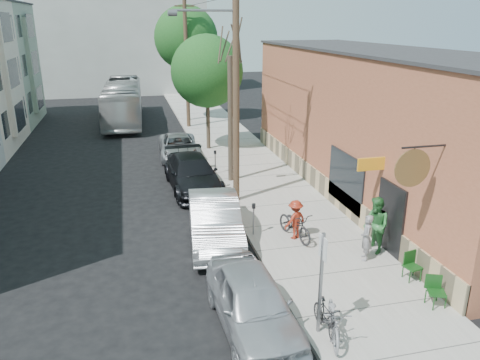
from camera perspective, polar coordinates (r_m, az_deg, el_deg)
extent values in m
plane|color=black|center=(16.20, -4.91, -9.87)|extent=(120.00, 120.00, 0.00)
cube|color=#A7A39B|center=(26.97, 0.37, 2.27)|extent=(4.50, 58.00, 0.15)
cube|color=#A0563B|center=(22.48, 16.12, 6.52)|extent=(5.00, 20.00, 6.50)
cube|color=#2B2B2D|center=(22.06, 16.91, 14.91)|extent=(5.20, 20.20, 0.12)
cube|color=tan|center=(22.09, 9.78, -0.51)|extent=(0.10, 20.00, 1.10)
cube|color=black|center=(16.87, 17.85, -4.66)|extent=(0.10, 1.60, 2.60)
cube|color=black|center=(19.62, 12.76, 0.04)|extent=(0.08, 3.00, 2.20)
cylinder|color=brown|center=(13.80, 20.28, 1.37)|extent=(1.10, 0.06, 1.10)
cube|color=orange|center=(16.69, 15.69, 1.88)|extent=(1.00, 0.08, 0.45)
cube|color=beige|center=(33.05, -26.76, 11.21)|extent=(1.10, 3.20, 7.00)
cube|color=gray|center=(40.86, -24.42, 12.64)|extent=(1.10, 3.20, 7.00)
cube|color=#B8B9B3|center=(56.11, -14.21, 16.50)|extent=(18.00, 8.00, 12.00)
cube|color=slate|center=(12.10, 9.81, -12.38)|extent=(0.07, 0.07, 2.80)
cube|color=silver|center=(11.62, 10.08, -8.16)|extent=(0.02, 0.45, 0.60)
cylinder|color=slate|center=(17.48, 1.66, -5.01)|extent=(0.06, 0.06, 1.10)
cylinder|color=black|center=(17.25, 1.68, -3.19)|extent=(0.14, 0.14, 0.18)
cylinder|color=slate|center=(24.48, -3.03, 2.04)|extent=(0.06, 0.06, 1.10)
cylinder|color=black|center=(24.31, -3.05, 3.39)|extent=(0.14, 0.14, 0.18)
cylinder|color=#503A28|center=(19.77, -0.48, 11.23)|extent=(0.28, 0.28, 10.00)
cylinder|color=slate|center=(19.18, -8.25, 19.51)|extent=(0.35, 0.24, 0.24)
cylinder|color=#503A28|center=(35.36, -6.56, 14.48)|extent=(0.28, 0.28, 10.00)
cube|color=#503A28|center=(35.28, -6.79, 20.32)|extent=(1.40, 0.10, 0.10)
cylinder|color=#44392C|center=(22.81, -1.19, 7.27)|extent=(0.24, 0.24, 6.09)
cylinder|color=#44392C|center=(29.16, -3.94, 8.17)|extent=(0.24, 0.24, 4.47)
sphere|color=#1E551E|center=(28.80, -4.06, 13.09)|extent=(4.34, 4.34, 4.34)
cylinder|color=#44392C|center=(38.03, -6.40, 11.76)|extent=(0.24, 0.24, 6.00)
sphere|color=#1E551E|center=(37.77, -6.59, 16.84)|extent=(4.88, 4.88, 4.88)
imported|color=gray|center=(16.17, 15.16, -6.80)|extent=(0.56, 0.68, 1.60)
imported|color=#2E7337|center=(16.71, 16.23, -5.32)|extent=(0.82, 1.01, 1.98)
imported|color=maroon|center=(17.24, 6.75, -4.81)|extent=(1.10, 0.90, 1.48)
imported|color=black|center=(17.32, 6.72, -5.43)|extent=(1.15, 2.14, 1.07)
imported|color=black|center=(12.59, 10.44, -16.22)|extent=(0.45, 1.51, 0.91)
imported|color=gray|center=(12.49, 11.42, -16.34)|extent=(1.22, 2.01, 1.00)
imported|color=#BABCC3|center=(12.67, 1.53, -14.68)|extent=(1.99, 4.60, 1.54)
imported|color=silver|center=(17.21, -3.09, -4.91)|extent=(2.30, 5.27, 1.68)
imported|color=black|center=(22.60, -5.82, 0.78)|extent=(2.50, 5.60, 1.60)
imported|color=#9C9FA3|center=(28.10, -7.47, 4.06)|extent=(2.42, 4.92, 1.34)
imported|color=silver|center=(38.95, -14.07, 9.24)|extent=(3.21, 11.85, 3.27)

